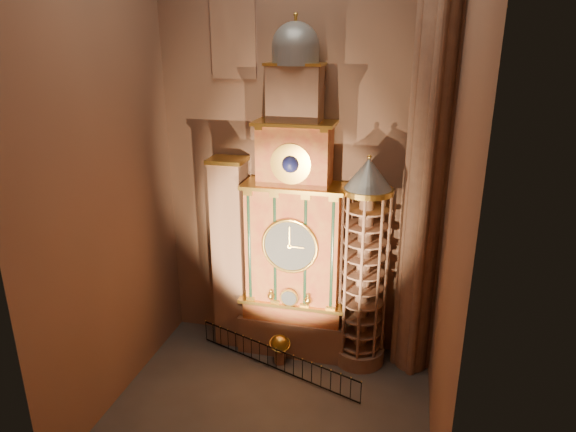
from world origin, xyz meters
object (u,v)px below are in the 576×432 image
(celestial_globe, at_px, (280,346))
(iron_railing, at_px, (276,359))
(stair_turret, at_px, (364,267))
(portrait_tower, at_px, (231,253))
(astronomical_clock, at_px, (295,232))

(celestial_globe, height_order, iron_railing, celestial_globe)
(celestial_globe, bearing_deg, stair_turret, 16.82)
(portrait_tower, relative_size, iron_railing, 1.16)
(astronomical_clock, distance_m, portrait_tower, 3.73)
(astronomical_clock, relative_size, iron_railing, 1.90)
(celestial_globe, bearing_deg, iron_railing, -91.74)
(stair_turret, relative_size, celestial_globe, 6.91)
(stair_turret, bearing_deg, iron_railing, -154.68)
(stair_turret, xyz_separation_m, celestial_globe, (-3.90, -1.18, -4.33))
(portrait_tower, distance_m, celestial_globe, 5.37)
(astronomical_clock, distance_m, iron_railing, 6.42)
(portrait_tower, distance_m, stair_turret, 6.91)
(astronomical_clock, bearing_deg, iron_railing, -101.33)
(stair_turret, bearing_deg, celestial_globe, -163.18)
(stair_turret, bearing_deg, astronomical_clock, 175.70)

